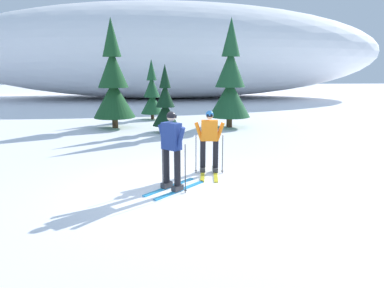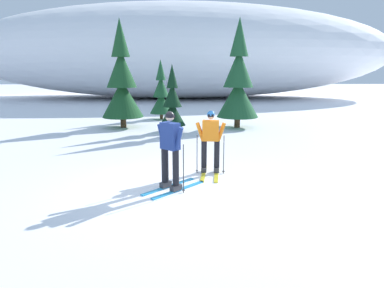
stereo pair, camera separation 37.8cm
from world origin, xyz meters
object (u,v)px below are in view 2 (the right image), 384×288
Objects in this scene: skier_navy_jacket at (170,149)px; pine_tree_far_left at (122,83)px; skier_orange_jacket at (211,141)px; pine_tree_far_right at (238,83)px; pine_tree_center_right at (172,104)px; pine_tree_center_left at (161,94)px.

skier_navy_jacket is 9.50m from pine_tree_far_left.
skier_orange_jacket is 0.33× the size of pine_tree_far_left.
pine_tree_far_left reaches higher than skier_navy_jacket.
skier_navy_jacket reaches higher than skier_orange_jacket.
pine_tree_far_left is 5.54m from pine_tree_far_right.
pine_tree_far_right is (5.54, -0.14, 0.01)m from pine_tree_far_left.
pine_tree_center_right is at bearing -28.29° from pine_tree_far_left.
skier_orange_jacket is at bearing -103.82° from pine_tree_far_right.
skier_navy_jacket is at bearing -88.40° from pine_tree_center_right.
pine_tree_center_left is (-0.99, 11.88, 0.41)m from skier_navy_jacket.
pine_tree_far_right is at bearing 76.18° from skier_orange_jacket.
pine_tree_far_left is at bearing -120.52° from pine_tree_center_left.
skier_navy_jacket is at bearing -85.22° from pine_tree_center_left.
pine_tree_center_left is 0.65× the size of pine_tree_far_right.
pine_tree_center_left reaches higher than pine_tree_center_right.
skier_navy_jacket is 1.69m from skier_orange_jacket.
pine_tree_center_left reaches higher than skier_orange_jacket.
skier_navy_jacket is 0.36× the size of pine_tree_far_left.
pine_tree_center_left is (-2.01, 10.53, 0.50)m from skier_orange_jacket.
pine_tree_center_left is 4.22m from pine_tree_center_right.
pine_tree_center_left reaches higher than skier_navy_jacket.
pine_tree_far_left is 2.91m from pine_tree_center_right.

